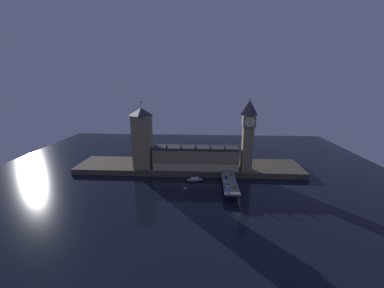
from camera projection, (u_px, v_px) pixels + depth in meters
ground_plane at (185, 186)px, 199.08m from camera, size 400.00×400.00×0.00m
embankment at (189, 167)px, 236.06m from camera, size 220.00×42.00×5.29m
parliament_hall at (196, 158)px, 222.28m from camera, size 79.29×16.58×25.30m
clock_tower at (248, 133)px, 211.02m from camera, size 11.32×11.43×66.48m
victoria_tower at (142, 138)px, 221.40m from camera, size 16.63×16.63×62.95m
bridge at (230, 183)px, 190.97m from camera, size 11.44×46.00×6.96m
car_northbound_lead at (226, 177)px, 196.66m from camera, size 2.02×4.72×1.59m
car_northbound_trail at (228, 185)px, 182.13m from camera, size 2.06×4.40×1.58m
car_southbound_lead at (235, 188)px, 177.91m from camera, size 2.10×4.38×1.46m
car_southbound_trail at (231, 176)px, 200.84m from camera, size 2.08×4.35×1.44m
pedestrian_near_rail at (225, 186)px, 179.50m from camera, size 0.38×0.38×1.82m
pedestrian_mid_walk at (237, 183)px, 186.00m from camera, size 0.38×0.38×1.83m
pedestrian_far_rail at (222, 173)px, 205.83m from camera, size 0.38×0.38×1.75m
street_lamp_near at (225, 184)px, 175.45m from camera, size 1.34×0.60×7.14m
street_lamp_far at (222, 170)px, 204.04m from camera, size 1.34×0.60×6.13m
boat_upstream at (195, 180)px, 207.46m from camera, size 15.57×6.87×3.43m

